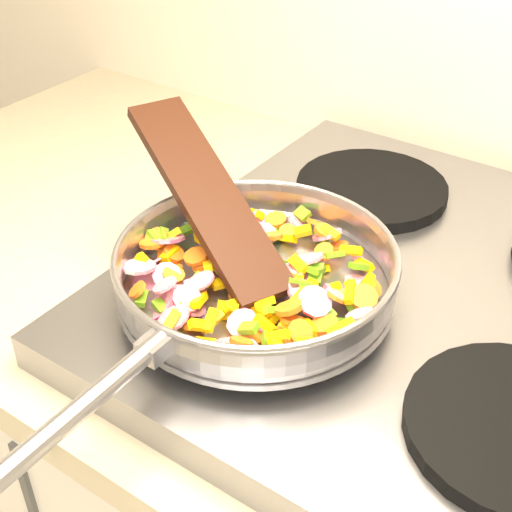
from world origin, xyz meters
The scene contains 6 objects.
cooktop centered at (-0.70, 1.67, 0.92)m, with size 0.60×0.60×0.04m, color #939399.
grate_fl centered at (-0.84, 1.52, 0.95)m, with size 0.19×0.19×0.02m, color black.
grate_bl centered at (-0.84, 1.81, 0.95)m, with size 0.19×0.19×0.02m, color black.
saute_pan centered at (-0.84, 1.54, 0.98)m, with size 0.31×0.48×0.05m.
vegetable_heap centered at (-0.83, 1.53, 0.98)m, with size 0.27×0.25×0.05m.
wooden_spatula centered at (-0.91, 1.57, 1.03)m, with size 0.27×0.06×0.01m, color black.
Camera 1 is at (-0.51, 1.08, 1.40)m, focal length 50.00 mm.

